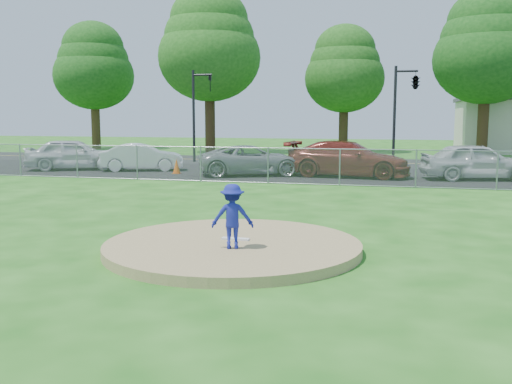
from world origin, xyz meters
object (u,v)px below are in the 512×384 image
tree_left (209,44)px  parked_car_white (142,157)px  tree_right (487,46)px  parked_car_gray (252,160)px  parked_car_darkred (348,159)px  pitcher (232,216)px  traffic_cone (177,166)px  tree_far_left (94,66)px  traffic_signal_left (197,107)px  tree_center (345,69)px  traffic_signal_center (413,84)px  parked_car_silver (74,154)px  parked_car_pearl (477,161)px

tree_left → parked_car_white: tree_left is taller
tree_right → parked_car_gray: 22.14m
tree_left → parked_car_darkred: 20.95m
pitcher → traffic_cone: (-7.46, 15.45, -0.48)m
parked_car_gray → tree_far_left: bearing=22.7°
traffic_cone → parked_car_gray: 3.82m
traffic_signal_left → parked_car_gray: bearing=-52.7°
tree_center → traffic_signal_center: tree_center is taller
tree_left → parked_car_darkred: size_ratio=2.18×
parked_car_silver → parked_car_gray: parked_car_silver is taller
traffic_signal_center → parked_car_pearl: 7.88m
traffic_cone → parked_car_pearl: parked_car_pearl is taller
tree_right → pitcher: size_ratio=8.97×
traffic_signal_center → parked_car_darkred: size_ratio=0.98×
traffic_signal_center → parked_car_white: traffic_signal_center is taller
tree_left → parked_car_gray: (7.51, -15.92, -7.52)m
tree_left → parked_car_darkred: bearing=-52.2°
pitcher → parked_car_pearl: 17.48m
tree_left → parked_car_pearl: bearing=-40.9°
traffic_signal_left → tree_far_left: bearing=140.3°
tree_right → tree_left: bearing=-177.1°
pitcher → parked_car_gray: bearing=-90.8°
tree_far_left → parked_car_pearl: size_ratio=2.23×
tree_center → parked_car_gray: 19.93m
tree_left → pitcher: size_ratio=9.66×
tree_center → traffic_cone: 21.02m
parked_car_white → parked_car_darkred: size_ratio=0.74×
tree_left → parked_car_silver: (-2.35, -15.48, -7.40)m
tree_left → parked_car_gray: bearing=-64.7°
parked_car_white → parked_car_pearl: size_ratio=0.88×
tree_right → traffic_cone: bearing=-133.6°
pitcher → tree_left: bearing=-84.5°
tree_center → pitcher: tree_center is taller
parked_car_silver → pitcher: bearing=-164.8°
tree_center → traffic_signal_left: tree_center is taller
parked_car_silver → parked_car_darkred: 14.36m
traffic_cone → parked_car_silver: bearing=174.1°
traffic_cone → parked_car_white: (-2.34, 1.03, 0.34)m
traffic_cone → tree_left: bearing=103.0°
tree_center → parked_car_pearl: size_ratio=2.04×
parked_car_gray → traffic_cone: bearing=69.7°
tree_left → tree_center: bearing=16.7°
tree_right → parked_car_gray: size_ratio=2.26×
parked_car_darkred → tree_right: bearing=-20.2°
traffic_signal_center → pitcher: bearing=-99.6°
traffic_signal_center → parked_car_white: bearing=-155.9°
tree_left → tree_center: (10.00, 3.00, -1.77)m
parked_car_pearl → tree_center: bearing=11.2°
traffic_signal_center → parked_car_pearl: (2.73, -6.35, -3.78)m
tree_right → parked_car_gray: bearing=-126.4°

